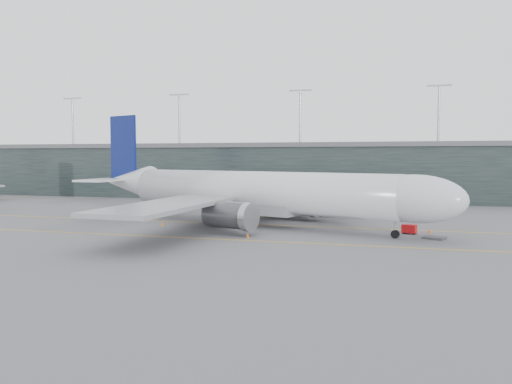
# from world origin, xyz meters

# --- Properties ---
(ground) EXTENTS (320.00, 320.00, 0.00)m
(ground) POSITION_xyz_m (0.00, 0.00, 0.00)
(ground) COLOR #555559
(ground) RESTS_ON ground
(taxiline_a) EXTENTS (160.00, 0.25, 0.02)m
(taxiline_a) POSITION_xyz_m (0.00, -4.00, 0.01)
(taxiline_a) COLOR orange
(taxiline_a) RESTS_ON ground
(taxiline_b) EXTENTS (160.00, 0.25, 0.02)m
(taxiline_b) POSITION_xyz_m (0.00, -20.00, 0.01)
(taxiline_b) COLOR orange
(taxiline_b) RESTS_ON ground
(taxiline_lead_main) EXTENTS (0.25, 60.00, 0.02)m
(taxiline_lead_main) POSITION_xyz_m (5.00, 20.00, 0.01)
(taxiline_lead_main) COLOR orange
(taxiline_lead_main) RESTS_ON ground
(terminal) EXTENTS (240.00, 36.00, 29.00)m
(terminal) POSITION_xyz_m (-0.00, 58.00, 7.62)
(terminal) COLOR black
(terminal) RESTS_ON ground
(main_aircraft) EXTENTS (68.33, 62.99, 19.72)m
(main_aircraft) POSITION_xyz_m (6.47, -4.91, 5.53)
(main_aircraft) COLOR silver
(main_aircraft) RESTS_ON ground
(jet_bridge) EXTENTS (16.56, 46.32, 7.21)m
(jet_bridge) POSITION_xyz_m (14.95, 24.67, 5.40)
(jet_bridge) COLOR #292A2E
(jet_bridge) RESTS_ON ground
(gse_cart) EXTENTS (2.34, 1.88, 1.38)m
(gse_cart) POSITION_xyz_m (31.40, -7.94, 0.77)
(gse_cart) COLOR red
(gse_cart) RESTS_ON ground
(baggage_dolly) EXTENTS (3.51, 3.20, 0.28)m
(baggage_dolly) POSITION_xyz_m (34.62, -11.79, 0.17)
(baggage_dolly) COLOR #3A3A3F
(baggage_dolly) RESTS_ON ground
(uld_a) EXTENTS (2.45, 2.25, 1.80)m
(uld_a) POSITION_xyz_m (-5.62, 10.76, 0.94)
(uld_a) COLOR #3D3D43
(uld_a) RESTS_ON ground
(uld_b) EXTENTS (2.59, 2.36, 1.92)m
(uld_b) POSITION_xyz_m (-1.55, 10.68, 1.01)
(uld_b) COLOR #3D3D43
(uld_b) RESTS_ON ground
(uld_c) EXTENTS (2.19, 1.89, 1.75)m
(uld_c) POSITION_xyz_m (0.39, 9.96, 0.92)
(uld_c) COLOR #3D3D43
(uld_c) RESTS_ON ground
(cone_nose) EXTENTS (0.43, 0.43, 0.68)m
(cone_nose) POSITION_xyz_m (34.33, -6.50, 0.34)
(cone_nose) COLOR #F7590D
(cone_nose) RESTS_ON ground
(cone_wing_stbd) EXTENTS (0.46, 0.46, 0.73)m
(cone_wing_stbd) POSITION_xyz_m (9.24, -18.01, 0.36)
(cone_wing_stbd) COLOR #CE580B
(cone_wing_stbd) RESTS_ON ground
(cone_wing_port) EXTENTS (0.39, 0.39, 0.62)m
(cone_wing_port) POSITION_xyz_m (7.69, 9.38, 0.31)
(cone_wing_port) COLOR red
(cone_wing_port) RESTS_ON ground
(cone_tail) EXTENTS (0.48, 0.48, 0.76)m
(cone_tail) POSITION_xyz_m (-7.82, -9.77, 0.38)
(cone_tail) COLOR orange
(cone_tail) RESTS_ON ground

